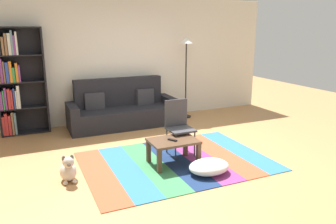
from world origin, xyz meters
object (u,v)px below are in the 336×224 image
Objects in this scene: bookshelf at (14,81)px; pouf at (209,167)px; tv_remote at (172,140)px; couch at (122,110)px; dog at (68,170)px; standing_lamp at (186,51)px; coffee_table at (173,144)px; folding_chair at (178,122)px.

bookshelf is 3.43× the size of pouf.
pouf is 4.00× the size of tv_remote.
pouf is at bearing -81.26° from couch.
pouf is at bearing -51.81° from bookshelf.
bookshelf reaches higher than dog.
bookshelf reaches higher than couch.
couch is at bearing -177.10° from standing_lamp.
standing_lamp is (1.43, 2.39, 1.22)m from coffee_table.
standing_lamp is (2.98, 2.33, 1.38)m from dog.
dog is at bearing 177.64° from coffee_table.
bookshelf is 13.75× the size of tv_remote.
tv_remote is at bearing -102.08° from folding_chair.
dog is at bearing 145.24° from tv_remote.
coffee_table is at bearing 121.03° from pouf.
bookshelf is 2.74m from dog.
bookshelf is 3.31m from folding_chair.
tv_remote is (2.11, -2.62, -0.64)m from bookshelf.
coffee_table is 1.56m from dog.
standing_lamp is at bearing 83.84° from folding_chair.
couch is 5.69× the size of dog.
folding_chair is (0.38, -1.94, 0.20)m from couch.
couch is 2.51× the size of folding_chair.
pouf is at bearing -62.70° from folding_chair.
tv_remote is at bearing 124.63° from pouf.
folding_chair is (0.27, 0.37, 0.21)m from coffee_table.
couch is 1.97m from standing_lamp.
bookshelf is at bearing 176.75° from standing_lamp.
coffee_table is at bearing -101.38° from folding_chair.
bookshelf is at bearing 97.53° from tv_remote.
dog reaches higher than coffee_table.
couch is 2.67m from dog.
standing_lamp is 12.30× the size of tv_remote.
coffee_table is at bearing 14.41° from tv_remote.
folding_chair is (1.81, 0.31, 0.37)m from dog.
tv_remote is (-1.46, -2.42, -1.14)m from standing_lamp.
standing_lamp reaches higher than pouf.
folding_chair is at bearing -120.11° from standing_lamp.
folding_chair is (-1.17, -2.02, -1.01)m from standing_lamp.
bookshelf reaches higher than coffee_table.
pouf is (2.46, -3.12, -0.94)m from bookshelf.
standing_lamp reaches higher than coffee_table.
bookshelf is at bearing 172.06° from couch.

